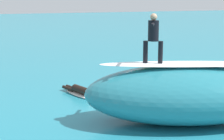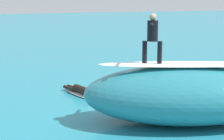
{
  "view_description": "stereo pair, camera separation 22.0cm",
  "coord_description": "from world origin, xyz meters",
  "views": [
    {
      "loc": [
        5.48,
        12.55,
        4.2
      ],
      "look_at": [
        1.67,
        -0.18,
        1.41
      ],
      "focal_mm": 60.87,
      "sensor_mm": 36.0,
      "label": 1
    },
    {
      "loc": [
        5.27,
        12.61,
        4.2
      ],
      "look_at": [
        1.67,
        -0.18,
        1.41
      ],
      "focal_mm": 60.87,
      "sensor_mm": 36.0,
      "label": 2
    }
  ],
  "objects": [
    {
      "name": "ground_plane",
      "position": [
        0.0,
        0.0,
        0.0
      ],
      "size": [
        120.0,
        120.0,
        0.0
      ],
      "primitive_type": "plane",
      "color": "teal"
    },
    {
      "name": "wave_crest",
      "position": [
        -0.11,
        2.01,
        0.95
      ],
      "size": [
        6.96,
        4.42,
        1.89
      ],
      "primitive_type": "ellipsoid",
      "rotation": [
        0.0,
        0.0,
        -0.26
      ],
      "color": "teal",
      "rests_on": "ground_plane"
    },
    {
      "name": "wave_foam_lip",
      "position": [
        -0.11,
        2.01,
        1.93
      ],
      "size": [
        5.54,
        2.38,
        0.08
      ],
      "primitive_type": "ellipsoid",
      "rotation": [
        0.0,
        0.0,
        -0.26
      ],
      "color": "white",
      "rests_on": "wave_crest"
    },
    {
      "name": "surfboard_riding",
      "position": [
        0.91,
        1.74,
        1.93
      ],
      "size": [
        1.99,
        1.35,
        0.07
      ],
      "primitive_type": "ellipsoid",
      "rotation": [
        0.0,
        0.0,
        -0.47
      ],
      "color": "yellow",
      "rests_on": "wave_crest"
    },
    {
      "name": "surfer_riding",
      "position": [
        0.91,
        1.74,
        2.87
      ],
      "size": [
        0.75,
        1.36,
        1.55
      ],
      "rotation": [
        0.0,
        0.0,
        -0.47
      ],
      "color": "black",
      "rests_on": "surfboard_riding"
    },
    {
      "name": "surfboard_paddling",
      "position": [
        2.42,
        -2.1,
        0.04
      ],
      "size": [
        1.21,
        1.99,
        0.09
      ],
      "primitive_type": "ellipsoid",
      "rotation": [
        0.0,
        0.0,
        1.97
      ],
      "color": "silver",
      "rests_on": "ground_plane"
    },
    {
      "name": "surfer_paddling",
      "position": [
        2.48,
        -2.22,
        0.23
      ],
      "size": [
        0.91,
        1.74,
        0.33
      ],
      "rotation": [
        0.0,
        0.0,
        1.97
      ],
      "color": "black",
      "rests_on": "surfboard_paddling"
    },
    {
      "name": "foam_patch_near",
      "position": [
        0.34,
        0.71,
        0.07
      ],
      "size": [
        0.79,
        1.04,
        0.15
      ],
      "primitive_type": "ellipsoid",
      "rotation": [
        0.0,
        0.0,
        1.76
      ],
      "color": "white",
      "rests_on": "ground_plane"
    },
    {
      "name": "foam_patch_mid",
      "position": [
        -0.32,
        -2.7,
        0.06
      ],
      "size": [
        0.97,
        0.95,
        0.13
      ],
      "primitive_type": "ellipsoid",
      "rotation": [
        0.0,
        0.0,
        2.61
      ],
      "color": "white",
      "rests_on": "ground_plane"
    }
  ]
}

